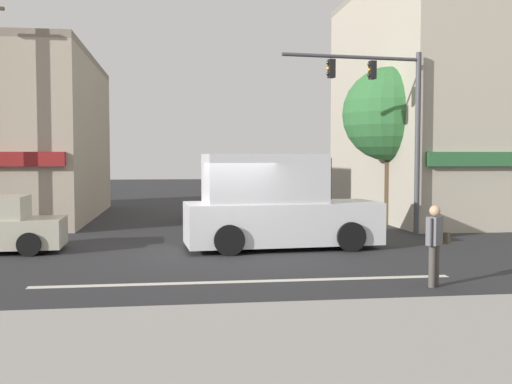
% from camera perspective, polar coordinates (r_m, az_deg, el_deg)
% --- Properties ---
extents(ground_plane, '(120.00, 120.00, 0.00)m').
position_cam_1_polar(ground_plane, '(16.30, -2.36, -6.04)').
color(ground_plane, '#2B2B2D').
extents(lane_marking_stripe, '(9.00, 0.24, 0.01)m').
position_cam_1_polar(lane_marking_stripe, '(12.88, -0.87, -8.51)').
color(lane_marking_stripe, silver).
rests_on(lane_marking_stripe, ground).
extents(sidewalk_curb, '(40.00, 5.00, 0.16)m').
position_cam_1_polar(sidewalk_curb, '(8.08, 3.54, -15.12)').
color(sidewalk_curb, '#9E9993').
rests_on(sidewalk_curb, ground).
extents(building_right_corner, '(10.17, 12.01, 10.40)m').
position_cam_1_polar(building_right_corner, '(29.04, 20.07, 8.10)').
color(building_right_corner, '#B7AD99').
rests_on(building_right_corner, ground).
extents(street_tree, '(3.69, 3.69, 6.22)m').
position_cam_1_polar(street_tree, '(24.33, 12.59, 7.22)').
color(street_tree, '#4C3823').
rests_on(street_tree, ground).
extents(traffic_light_mast, '(4.87, 0.62, 6.20)m').
position_cam_1_polar(traffic_light_mast, '(20.75, 12.77, 7.43)').
color(traffic_light_mast, '#47474C').
rests_on(traffic_light_mast, ground).
extents(sedan_waiting_far, '(2.04, 4.18, 1.58)m').
position_cam_1_polar(sedan_waiting_far, '(24.84, -3.00, -1.20)').
color(sedan_waiting_far, navy).
rests_on(sedan_waiting_far, ground).
extents(box_truck_parked_curbside, '(5.73, 2.55, 2.75)m').
position_cam_1_polar(box_truck_parked_curbside, '(17.37, 1.86, -1.31)').
color(box_truck_parked_curbside, silver).
rests_on(box_truck_parked_curbside, ground).
extents(pedestrian_foreground_with_bag, '(0.63, 0.53, 1.67)m').
position_cam_1_polar(pedestrian_foreground_with_bag, '(12.78, 16.68, -4.43)').
color(pedestrian_foreground_with_bag, '#4C4742').
rests_on(pedestrian_foreground_with_bag, ground).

